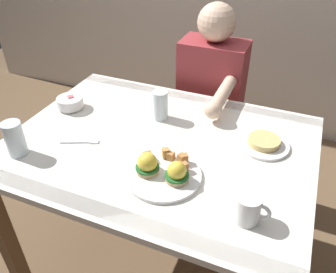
# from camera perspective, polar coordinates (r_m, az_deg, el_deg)

# --- Properties ---
(ground_plane) EXTENTS (6.00, 6.00, 0.00)m
(ground_plane) POSITION_cam_1_polar(r_m,az_deg,el_deg) (1.91, -1.12, -19.21)
(ground_plane) COLOR brown
(dining_table) EXTENTS (1.20, 0.90, 0.74)m
(dining_table) POSITION_cam_1_polar(r_m,az_deg,el_deg) (1.44, -1.41, -4.41)
(dining_table) COLOR white
(dining_table) RESTS_ON ground_plane
(eggs_benedict_plate) EXTENTS (0.27, 0.27, 0.09)m
(eggs_benedict_plate) POSITION_cam_1_polar(r_m,az_deg,el_deg) (1.20, -0.90, -5.74)
(eggs_benedict_plate) COLOR white
(eggs_benedict_plate) RESTS_ON dining_table
(fruit_bowl) EXTENTS (0.12, 0.12, 0.06)m
(fruit_bowl) POSITION_cam_1_polar(r_m,az_deg,el_deg) (1.65, -15.88, 5.44)
(fruit_bowl) COLOR white
(fruit_bowl) RESTS_ON dining_table
(coffee_mug) EXTENTS (0.11, 0.08, 0.09)m
(coffee_mug) POSITION_cam_1_polar(r_m,az_deg,el_deg) (1.07, 13.18, -11.42)
(coffee_mug) COLOR white
(coffee_mug) RESTS_ON dining_table
(fork) EXTENTS (0.15, 0.08, 0.00)m
(fork) POSITION_cam_1_polar(r_m,az_deg,el_deg) (1.42, -14.06, -0.88)
(fork) COLOR silver
(fork) RESTS_ON dining_table
(water_glass_near) EXTENTS (0.07, 0.07, 0.13)m
(water_glass_near) POSITION_cam_1_polar(r_m,az_deg,el_deg) (1.50, -1.30, 4.95)
(water_glass_near) COLOR silver
(water_glass_near) RESTS_ON dining_table
(water_glass_far) EXTENTS (0.07, 0.07, 0.14)m
(water_glass_far) POSITION_cam_1_polar(r_m,az_deg,el_deg) (1.40, -23.99, -0.63)
(water_glass_far) COLOR silver
(water_glass_far) RESTS_ON dining_table
(side_plate) EXTENTS (0.20, 0.20, 0.04)m
(side_plate) POSITION_cam_1_polar(r_m,az_deg,el_deg) (1.40, 15.58, -1.07)
(side_plate) COLOR white
(side_plate) RESTS_ON dining_table
(diner_person) EXTENTS (0.34, 0.54, 1.14)m
(diner_person) POSITION_cam_1_polar(r_m,az_deg,el_deg) (1.89, 6.96, 6.52)
(diner_person) COLOR #33333D
(diner_person) RESTS_ON ground_plane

